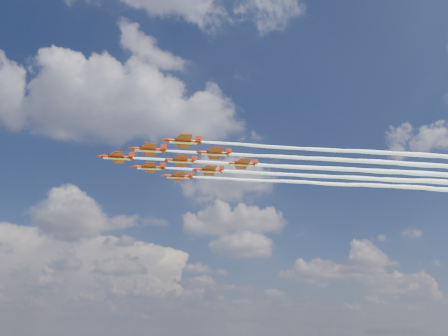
{
  "coord_description": "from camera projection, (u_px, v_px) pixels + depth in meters",
  "views": [
    {
      "loc": [
        1.58,
        -125.53,
        29.8
      ],
      "look_at": [
        17.84,
        2.75,
        78.48
      ],
      "focal_mm": 35.0,
      "sensor_mm": 36.0,
      "label": 1
    }
  ],
  "objects": [
    {
      "name": "jet_lead",
      "position": [
        304.0,
        167.0,
        139.29
      ],
      "size": [
        124.58,
        9.5,
        2.77
      ],
      "rotation": [
        0.0,
        0.0,
        0.02
      ],
      "color": "#AE1F09"
    },
    {
      "name": "jet_row2_port",
      "position": [
        342.0,
        160.0,
        133.75
      ],
      "size": [
        124.58,
        9.5,
        2.77
      ],
      "rotation": [
        0.0,
        0.0,
        0.02
      ],
      "color": "#AE1F09"
    },
    {
      "name": "jet_row2_starb",
      "position": [
        325.0,
        176.0,
        147.4
      ],
      "size": [
        124.58,
        9.5,
        2.77
      ],
      "rotation": [
        0.0,
        0.0,
        0.02
      ],
      "color": "#AE1F09"
    },
    {
      "name": "jet_row3_port",
      "position": [
        383.0,
        153.0,
        128.22
      ],
      "size": [
        124.58,
        9.5,
        2.77
      ],
      "rotation": [
        0.0,
        0.0,
        0.02
      ],
      "color": "#AE1F09"
    },
    {
      "name": "jet_row3_centre",
      "position": [
        361.0,
        170.0,
        141.86
      ],
      "size": [
        124.58,
        9.5,
        2.77
      ],
      "rotation": [
        0.0,
        0.0,
        0.02
      ],
      "color": "#AE1F09"
    },
    {
      "name": "jet_row3_starb",
      "position": [
        343.0,
        184.0,
        155.51
      ],
      "size": [
        124.58,
        9.5,
        2.77
      ],
      "rotation": [
        0.0,
        0.0,
        0.02
      ],
      "color": "#AE1F09"
    },
    {
      "name": "jet_row4_port",
      "position": [
        400.0,
        164.0,
        136.32
      ],
      "size": [
        124.58,
        9.5,
        2.77
      ],
      "rotation": [
        0.0,
        0.0,
        0.02
      ],
      "color": "#AE1F09"
    },
    {
      "name": "jet_row4_starb",
      "position": [
        378.0,
        179.0,
        149.97
      ],
      "size": [
        124.58,
        9.5,
        2.77
      ],
      "rotation": [
        0.0,
        0.0,
        0.02
      ],
      "color": "#AE1F09"
    },
    {
      "name": "jet_tail",
      "position": [
        416.0,
        173.0,
        144.43
      ],
      "size": [
        124.58,
        9.5,
        2.77
      ],
      "rotation": [
        0.0,
        0.0,
        0.02
      ],
      "color": "#AE1F09"
    }
  ]
}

